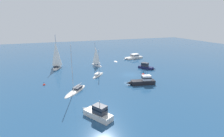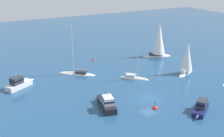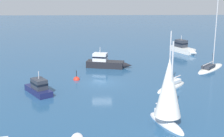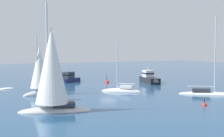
{
  "view_description": "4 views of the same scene",
  "coord_description": "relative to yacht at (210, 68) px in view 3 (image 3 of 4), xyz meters",
  "views": [
    {
      "loc": [
        -40.34,
        20.33,
        14.31
      ],
      "look_at": [
        0.38,
        5.03,
        2.13
      ],
      "focal_mm": 28.2,
      "sensor_mm": 36.0,
      "label": 1
    },
    {
      "loc": [
        -24.75,
        -33.86,
        19.92
      ],
      "look_at": [
        -2.6,
        7.94,
        2.97
      ],
      "focal_mm": 46.08,
      "sensor_mm": 36.0,
      "label": 2
    },
    {
      "loc": [
        40.29,
        0.27,
        12.58
      ],
      "look_at": [
        4.36,
        1.14,
        2.98
      ],
      "focal_mm": 54.36,
      "sensor_mm": 36.0,
      "label": 3
    },
    {
      "loc": [
        23.88,
        47.48,
        5.85
      ],
      "look_at": [
        1.92,
        4.96,
        2.94
      ],
      "focal_mm": 54.09,
      "sensor_mm": 36.0,
      "label": 4
    }
  ],
  "objects": [
    {
      "name": "motor_cruiser",
      "position": [
        10.09,
        -22.67,
        0.56
      ],
      "size": [
        5.06,
        3.95,
        2.69
      ],
      "rotation": [
        0.0,
        0.0,
        3.74
      ],
      "color": "#191E4C",
      "rests_on": "ground"
    },
    {
      "name": "powerboat_1",
      "position": [
        -11.26,
        -1.44,
        0.67
      ],
      "size": [
        5.73,
        4.08,
        2.94
      ],
      "rotation": [
        0.0,
        0.0,
        0.53
      ],
      "color": "silver",
      "rests_on": "ground"
    },
    {
      "name": "yacht",
      "position": [
        0.0,
        0.0,
        0.0
      ],
      "size": [
        6.72,
        6.13,
        10.08
      ],
      "rotation": [
        0.0,
        0.0,
        2.43
      ],
      "color": "silver",
      "rests_on": "ground"
    },
    {
      "name": "channel_buoy",
      "position": [
        4.88,
        -18.78,
        -0.13
      ],
      "size": [
        0.83,
        0.83,
        1.65
      ],
      "color": "red",
      "rests_on": "ground"
    },
    {
      "name": "ground_plane",
      "position": [
        6.22,
        -15.52,
        -0.14
      ],
      "size": [
        160.0,
        160.0,
        0.0
      ],
      "primitive_type": "plane",
      "color": "navy"
    },
    {
      "name": "launch",
      "position": [
        -1.26,
        -15.0,
        0.63
      ],
      "size": [
        2.82,
        6.78,
        2.98
      ],
      "rotation": [
        0.0,
        0.0,
        1.36
      ],
      "color": "black",
      "rests_on": "ground"
    },
    {
      "name": "yacht_2",
      "position": [
        8.4,
        -7.25,
        -0.01
      ],
      "size": [
        4.88,
        4.7,
        7.33
      ],
      "rotation": [
        0.0,
        0.0,
        5.53
      ],
      "color": "silver",
      "rests_on": "ground"
    },
    {
      "name": "yacht_3",
      "position": [
        18.8,
        -9.69,
        2.64
      ],
      "size": [
        5.27,
        3.15,
        8.11
      ],
      "rotation": [
        0.0,
        0.0,
        0.4
      ],
      "color": "white",
      "rests_on": "ground"
    }
  ]
}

